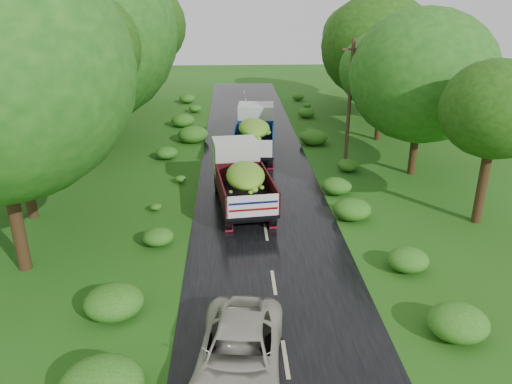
{
  "coord_description": "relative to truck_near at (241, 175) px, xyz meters",
  "views": [
    {
      "loc": [
        -1.41,
        -11.25,
        9.72
      ],
      "look_at": [
        -0.41,
        8.49,
        1.7
      ],
      "focal_mm": 35.0,
      "sensor_mm": 36.0,
      "label": 1
    }
  ],
  "objects": [
    {
      "name": "ground",
      "position": [
        0.99,
        -11.08,
        -1.52
      ],
      "size": [
        120.0,
        120.0,
        0.0
      ],
      "primitive_type": "plane",
      "color": "#254B10",
      "rests_on": "ground"
    },
    {
      "name": "road",
      "position": [
        0.99,
        -6.08,
        -1.51
      ],
      "size": [
        6.5,
        80.0,
        0.02
      ],
      "primitive_type": "cube",
      "color": "black",
      "rests_on": "ground"
    },
    {
      "name": "road_lines",
      "position": [
        0.99,
        -5.08,
        -1.5
      ],
      "size": [
        0.12,
        69.6,
        0.0
      ],
      "color": "#BFB78C",
      "rests_on": "road"
    },
    {
      "name": "truck_near",
      "position": [
        0.0,
        0.0,
        0.0
      ],
      "size": [
        3.02,
        6.64,
        2.69
      ],
      "rotation": [
        0.0,
        0.0,
        0.12
      ],
      "color": "black",
      "rests_on": "ground"
    },
    {
      "name": "truck_far",
      "position": [
        1.05,
        8.01,
        0.05
      ],
      "size": [
        2.88,
        6.8,
        2.78
      ],
      "rotation": [
        0.0,
        0.0,
        -0.08
      ],
      "color": "black",
      "rests_on": "ground"
    },
    {
      "name": "car",
      "position": [
        -0.33,
        -11.62,
        -0.83
      ],
      "size": [
        2.8,
        5.11,
        1.36
      ],
      "primitive_type": "imported",
      "rotation": [
        0.0,
        0.0,
        -0.12
      ],
      "color": "#BCB5A7",
      "rests_on": "road"
    },
    {
      "name": "utility_pole",
      "position": [
        6.13,
        4.74,
        2.27
      ],
      "size": [
        1.28,
        0.38,
        7.37
      ],
      "rotation": [
        0.0,
        0.0,
        0.23
      ],
      "color": "#382616",
      "rests_on": "ground"
    },
    {
      "name": "trees_left",
      "position": [
        -9.44,
        9.24,
        5.54
      ],
      "size": [
        6.8,
        34.12,
        9.6
      ],
      "color": "black",
      "rests_on": "ground"
    },
    {
      "name": "trees_right",
      "position": [
        10.49,
        12.0,
        3.86
      ],
      "size": [
        5.42,
        30.21,
        7.51
      ],
      "color": "black",
      "rests_on": "ground"
    },
    {
      "name": "shrubs",
      "position": [
        0.99,
        2.92,
        -1.17
      ],
      "size": [
        11.9,
        44.0,
        0.7
      ],
      "color": "#1F5614",
      "rests_on": "ground"
    }
  ]
}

